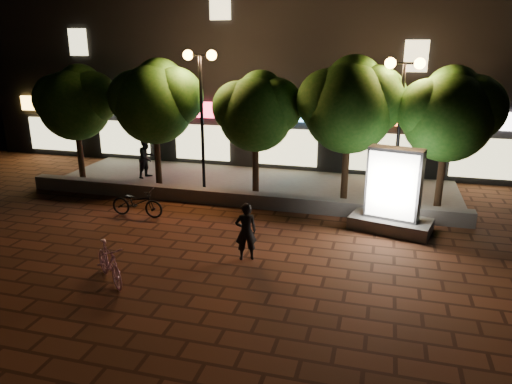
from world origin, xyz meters
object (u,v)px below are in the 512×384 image
(tree_mid, at_px, (257,109))
(scooter_parked, at_px, (137,203))
(ad_kiosk, at_px, (393,198))
(rider, at_px, (246,231))
(street_lamp_right, at_px, (402,95))
(tree_right, at_px, (351,102))
(pedestrian, at_px, (147,158))
(tree_far_right, at_px, (450,111))
(scooter_pink, at_px, (109,263))
(street_lamp_left, at_px, (201,85))
(tree_left, at_px, (156,99))
(tree_far_left, at_px, (76,100))

(tree_mid, bearing_deg, scooter_parked, -133.49)
(tree_mid, height_order, ad_kiosk, tree_mid)
(tree_mid, height_order, rider, tree_mid)
(street_lamp_right, bearing_deg, tree_mid, 176.96)
(scooter_parked, bearing_deg, rider, -116.51)
(tree_right, distance_m, ad_kiosk, 3.85)
(tree_mid, relative_size, pedestrian, 2.67)
(tree_far_right, height_order, scooter_pink, tree_far_right)
(ad_kiosk, height_order, scooter_pink, ad_kiosk)
(tree_right, relative_size, street_lamp_left, 0.98)
(scooter_pink, bearing_deg, rider, -12.83)
(tree_left, xyz_separation_m, street_lamp_left, (1.95, -0.26, 0.58))
(street_lamp_left, relative_size, scooter_pink, 3.10)
(tree_mid, xyz_separation_m, street_lamp_left, (-2.05, -0.26, 0.81))
(tree_far_left, xyz_separation_m, pedestrian, (2.52, 0.76, -2.37))
(tree_right, xyz_separation_m, street_lamp_right, (1.64, -0.26, 0.33))
(scooter_parked, bearing_deg, tree_right, -62.67)
(street_lamp_right, distance_m, rider, 7.20)
(scooter_parked, bearing_deg, tree_far_right, -70.91)
(tree_left, relative_size, tree_mid, 1.09)
(street_lamp_left, distance_m, street_lamp_right, 7.00)
(tree_left, height_order, street_lamp_left, street_lamp_left)
(pedestrian, bearing_deg, tree_left, -113.47)
(tree_left, distance_m, street_lamp_left, 2.05)
(tree_mid, distance_m, street_lamp_left, 2.22)
(scooter_parked, distance_m, pedestrian, 4.52)
(tree_far_left, height_order, tree_far_right, tree_far_right)
(tree_far_left, bearing_deg, scooter_parked, -38.20)
(ad_kiosk, relative_size, pedestrian, 1.54)
(tree_right, relative_size, street_lamp_right, 1.02)
(rider, distance_m, scooter_parked, 4.91)
(rider, bearing_deg, ad_kiosk, -165.03)
(tree_left, relative_size, tree_far_right, 1.03)
(tree_far_left, xyz_separation_m, scooter_pink, (5.87, -7.63, -2.79))
(tree_far_right, height_order, street_lamp_left, street_lamp_left)
(tree_mid, xyz_separation_m, tree_right, (3.31, 0.00, 0.35))
(street_lamp_right, bearing_deg, tree_right, 170.90)
(tree_mid, bearing_deg, tree_far_left, 180.00)
(tree_far_left, distance_m, rider, 10.60)
(street_lamp_left, xyz_separation_m, scooter_pink, (0.43, -7.37, -3.53))
(ad_kiosk, relative_size, rider, 1.65)
(street_lamp_left, height_order, ad_kiosk, street_lamp_left)
(tree_far_right, bearing_deg, tree_left, 180.00)
(tree_right, xyz_separation_m, scooter_pink, (-4.93, -7.63, -3.06))
(tree_left, bearing_deg, street_lamp_right, -1.68)
(tree_far_right, xyz_separation_m, ad_kiosk, (-1.62, -2.44, -2.33))
(street_lamp_right, bearing_deg, scooter_parked, -159.09)
(tree_far_left, height_order, ad_kiosk, tree_far_left)
(tree_far_left, height_order, tree_left, tree_left)
(street_lamp_left, bearing_deg, street_lamp_right, 0.00)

